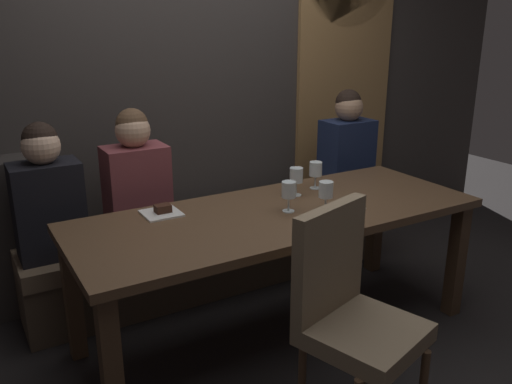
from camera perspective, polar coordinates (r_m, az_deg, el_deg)
The scene contains 15 objects.
ground at distance 3.17m, azimuth 2.28°, elevation -14.66°, with size 9.00×9.00×0.00m, color black.
back_wall_tiled at distance 3.76m, azimuth -7.82°, elevation 14.57°, with size 6.00×0.12×3.00m, color #383330.
arched_door at distance 4.42m, azimuth 9.42°, elevation 13.21°, with size 0.90×0.05×2.55m.
dining_table at distance 2.88m, azimuth 2.44°, elevation -3.64°, with size 2.20×0.84×0.74m.
banquette_bench at distance 3.60m, azimuth -3.72°, elevation -6.39°, with size 2.50×0.44×0.45m.
chair_near_side at distance 2.33m, azimuth 9.88°, elevation -11.89°, with size 0.55×0.55×0.98m.
diner_redhead at distance 3.10m, azimuth -21.35°, elevation -0.28°, with size 0.36×0.24×0.75m.
diner_bearded at distance 3.22m, azimuth -12.63°, elevation 1.42°, with size 0.36×0.24×0.78m.
diner_far_end at distance 3.95m, azimuth 9.64°, elevation 4.72°, with size 0.36×0.24×0.79m.
wine_glass_far_right at distance 2.82m, azimuth 7.44°, elevation 0.10°, with size 0.08×0.08×0.16m.
wine_glass_center_front at distance 2.80m, azimuth 3.51°, elevation 0.09°, with size 0.08×0.08×0.16m.
wine_glass_end_left at distance 3.20m, azimuth 6.37°, elevation 2.38°, with size 0.08×0.08×0.16m.
wine_glass_near_left at distance 3.06m, azimuth 4.31°, elevation 1.72°, with size 0.08×0.08×0.16m.
dessert_plate at distance 2.83m, azimuth -9.99°, elevation -2.06°, with size 0.19×0.19×0.05m.
folded_napkin at distance 2.90m, azimuth 10.25°, elevation -1.78°, with size 0.11×0.10×0.01m, color silver.
Camera 1 is at (-1.46, -2.24, 1.71)m, focal length 37.59 mm.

